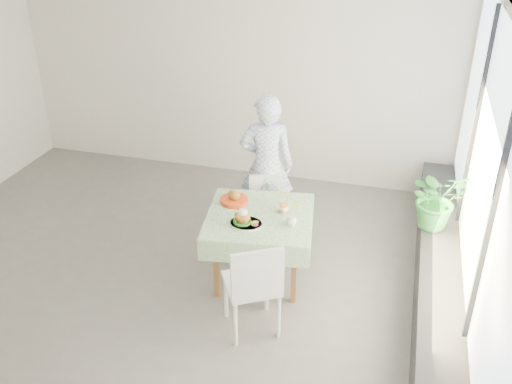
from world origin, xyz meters
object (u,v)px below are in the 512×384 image
(juice_cup_orange, at_px, (284,207))
(cafe_table, at_px, (259,239))
(chair_near, at_px, (252,302))
(potted_plant, at_px, (437,198))
(diner, at_px, (267,165))
(chair_far, at_px, (267,224))
(main_dish, at_px, (244,219))

(juice_cup_orange, bearing_deg, cafe_table, -150.66)
(chair_near, relative_size, potted_plant, 1.51)
(cafe_table, bearing_deg, diner, 100.34)
(chair_near, bearing_deg, diner, 100.39)
(cafe_table, height_order, chair_near, chair_near)
(chair_far, distance_m, main_dish, 1.02)
(chair_near, distance_m, diner, 1.84)
(main_dish, height_order, juice_cup_orange, juice_cup_orange)
(diner, height_order, potted_plant, diner)
(chair_near, height_order, potted_plant, potted_plant)
(diner, relative_size, potted_plant, 2.60)
(potted_plant, bearing_deg, cafe_table, -158.27)
(diner, xyz_separation_m, potted_plant, (1.87, -0.26, -0.02))
(diner, bearing_deg, juice_cup_orange, 103.70)
(diner, bearing_deg, chair_far, 94.09)
(main_dish, bearing_deg, chair_far, 89.42)
(chair_far, height_order, potted_plant, potted_plant)
(cafe_table, height_order, juice_cup_orange, juice_cup_orange)
(diner, bearing_deg, chair_near, 88.50)
(chair_far, xyz_separation_m, main_dish, (-0.01, -0.86, 0.55))
(chair_far, xyz_separation_m, potted_plant, (1.79, 0.02, 0.58))
(diner, bearing_deg, main_dish, 81.66)
(potted_plant, bearing_deg, chair_near, -136.59)
(chair_far, relative_size, main_dish, 2.43)
(main_dish, bearing_deg, potted_plant, 26.09)
(chair_near, relative_size, juice_cup_orange, 3.55)
(cafe_table, height_order, potted_plant, potted_plant)
(cafe_table, bearing_deg, juice_cup_orange, 29.34)
(chair_far, bearing_deg, diner, 105.99)
(cafe_table, xyz_separation_m, potted_plant, (1.70, 0.68, 0.36))
(chair_far, height_order, chair_near, chair_near)
(cafe_table, distance_m, chair_near, 0.82)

